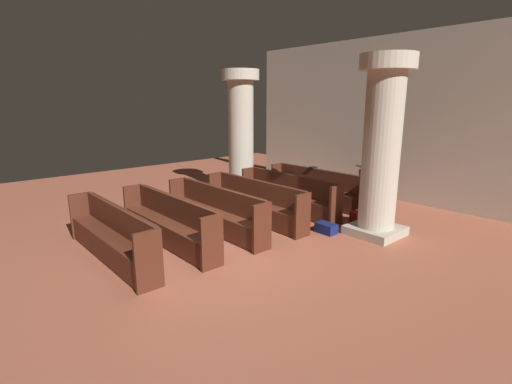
# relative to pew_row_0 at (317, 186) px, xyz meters

# --- Properties ---
(ground_plane) EXTENTS (19.20, 19.20, 0.00)m
(ground_plane) POSITION_rel_pew_row_0_xyz_m (0.80, -3.96, -0.50)
(ground_plane) COLOR #AD5B42
(back_wall) EXTENTS (10.00, 0.16, 4.50)m
(back_wall) POSITION_rel_pew_row_0_xyz_m (0.80, 2.12, 1.75)
(back_wall) COLOR beige
(back_wall) RESTS_ON ground
(pew_row_0) EXTENTS (3.08, 0.47, 0.93)m
(pew_row_0) POSITION_rel_pew_row_0_xyz_m (0.00, 0.00, 0.00)
(pew_row_0) COLOR #562819
(pew_row_0) RESTS_ON ground
(pew_row_1) EXTENTS (3.08, 0.46, 0.93)m
(pew_row_1) POSITION_rel_pew_row_0_xyz_m (0.00, -1.12, 0.00)
(pew_row_1) COLOR #562819
(pew_row_1) RESTS_ON ground
(pew_row_2) EXTENTS (3.08, 0.47, 0.93)m
(pew_row_2) POSITION_rel_pew_row_0_xyz_m (0.00, -2.24, 0.00)
(pew_row_2) COLOR #562819
(pew_row_2) RESTS_ON ground
(pew_row_3) EXTENTS (3.08, 0.46, 0.93)m
(pew_row_3) POSITION_rel_pew_row_0_xyz_m (0.00, -3.37, 0.00)
(pew_row_3) COLOR #562819
(pew_row_3) RESTS_ON ground
(pew_row_4) EXTENTS (3.08, 0.46, 0.93)m
(pew_row_4) POSITION_rel_pew_row_0_xyz_m (0.00, -4.49, 0.00)
(pew_row_4) COLOR #562819
(pew_row_4) RESTS_ON ground
(pew_row_5) EXTENTS (3.08, 0.47, 0.93)m
(pew_row_5) POSITION_rel_pew_row_0_xyz_m (0.00, -5.61, 0.00)
(pew_row_5) COLOR #562819
(pew_row_5) RESTS_ON ground
(pillar_aisle_side) EXTENTS (1.08, 1.08, 3.63)m
(pillar_aisle_side) POSITION_rel_pew_row_0_xyz_m (2.40, -0.96, 1.39)
(pillar_aisle_side) COLOR #B6AD9A
(pillar_aisle_side) RESTS_ON ground
(pillar_far_side) EXTENTS (1.08, 1.08, 3.63)m
(pillar_far_side) POSITION_rel_pew_row_0_xyz_m (-2.35, -0.73, 1.39)
(pillar_far_side) COLOR #B6AD9A
(pillar_far_side) RESTS_ON ground
(lectern) EXTENTS (0.48, 0.45, 1.08)m
(lectern) POSITION_rel_pew_row_0_xyz_m (0.88, 0.98, -0.04)
(lectern) COLOR brown
(lectern) RESTS_ON ground
(hymn_book) EXTENTS (0.15, 0.21, 0.03)m
(hymn_book) POSITION_rel_pew_row_0_xyz_m (-0.31, 0.18, 0.45)
(hymn_book) COLOR black
(hymn_book) RESTS_ON pew_row_0
(kneeler_box_red) EXTENTS (0.40, 0.29, 0.26)m
(kneeler_box_red) POSITION_rel_pew_row_0_xyz_m (1.76, -0.56, -0.37)
(kneeler_box_red) COLOR maroon
(kneeler_box_red) RESTS_ON ground
(kneeler_box_navy) EXTENTS (0.43, 0.27, 0.21)m
(kneeler_box_navy) POSITION_rel_pew_row_0_xyz_m (1.66, -1.67, -0.39)
(kneeler_box_navy) COLOR navy
(kneeler_box_navy) RESTS_ON ground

